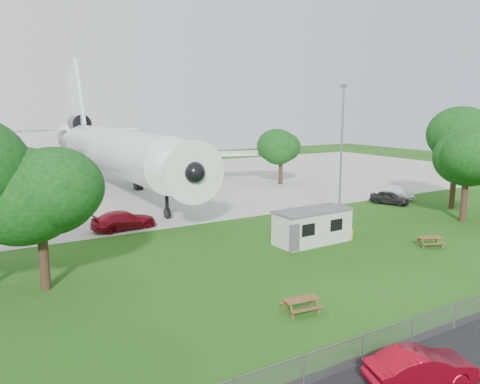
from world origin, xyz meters
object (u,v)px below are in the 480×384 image
site_cabin (312,226)px  picnic_west (301,313)px  car_centre_sedan (421,368)px  picnic_east (429,247)px  airliner (113,149)px

site_cabin → picnic_west: size_ratio=3.77×
picnic_west → car_centre_sedan: bearing=-84.0°
picnic_east → site_cabin: bearing=164.1°
airliner → car_centre_sedan: size_ratio=11.34×
picnic_west → car_centre_sedan: size_ratio=0.43×
airliner → picnic_east: size_ratio=26.52×
airliner → picnic_west: airliner is taller
airliner → car_centre_sedan: 47.79m
airliner → picnic_east: bearing=-69.6°
site_cabin → airliner: bearing=102.1°
airliner → picnic_west: bearing=-92.9°
car_centre_sedan → picnic_east: bearing=-37.8°
airliner → picnic_west: 40.60m
airliner → site_cabin: 31.59m
car_centre_sedan → site_cabin: bearing=-11.5°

